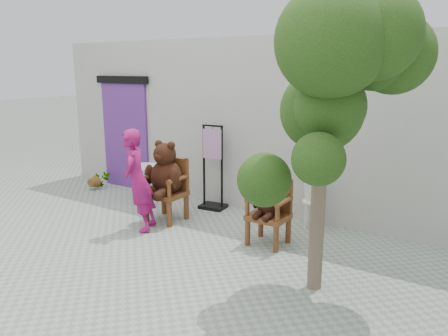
% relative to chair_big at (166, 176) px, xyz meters
% --- Properties ---
extents(ground_plane, '(60.00, 60.00, 0.00)m').
position_rel_chair_big_xyz_m(ground_plane, '(0.95, -1.41, -0.75)').
color(ground_plane, gray).
rests_on(ground_plane, ground).
extents(back_wall, '(9.00, 1.00, 3.00)m').
position_rel_chair_big_xyz_m(back_wall, '(0.95, 1.69, 0.75)').
color(back_wall, '#AFADA4').
rests_on(back_wall, ground).
extents(doorway, '(1.40, 0.11, 2.33)m').
position_rel_chair_big_xyz_m(doorway, '(-2.05, 1.17, 0.42)').
color(doorway, '#5A297D').
rests_on(doorway, ground).
extents(chair_big, '(0.66, 0.71, 1.34)m').
position_rel_chair_big_xyz_m(chair_big, '(0.00, 0.00, 0.00)').
color(chair_big, '#4D2710').
rests_on(chair_big, ground).
extents(chair_small, '(0.54, 0.54, 1.01)m').
position_rel_chair_big_xyz_m(chair_small, '(1.89, 0.02, -0.16)').
color(chair_small, '#4D2710').
rests_on(chair_small, ground).
extents(person, '(0.59, 0.68, 1.58)m').
position_rel_chair_big_xyz_m(person, '(-0.07, -0.57, 0.04)').
color(person, '#95125A').
rests_on(person, ground).
extents(cafe_table, '(0.60, 0.60, 0.70)m').
position_rel_chair_big_xyz_m(cafe_table, '(-0.98, 0.55, -0.31)').
color(cafe_table, white).
rests_on(cafe_table, ground).
extents(display_stand, '(0.48, 0.39, 1.51)m').
position_rel_chair_big_xyz_m(display_stand, '(0.30, 0.94, -0.16)').
color(display_stand, black).
rests_on(display_stand, ground).
extents(stool_bucket, '(0.32, 0.32, 1.45)m').
position_rel_chair_big_xyz_m(stool_bucket, '(2.18, 0.94, -0.11)').
color(stool_bucket, white).
rests_on(stool_bucket, ground).
extents(tree, '(1.70, 1.78, 3.26)m').
position_rel_chair_big_xyz_m(tree, '(3.17, -0.82, 1.73)').
color(tree, brown).
rests_on(tree, ground).
extents(potted_plant, '(0.39, 0.35, 0.41)m').
position_rel_chair_big_xyz_m(potted_plant, '(-2.45, 0.70, -0.54)').
color(potted_plant, black).
rests_on(potted_plant, ground).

